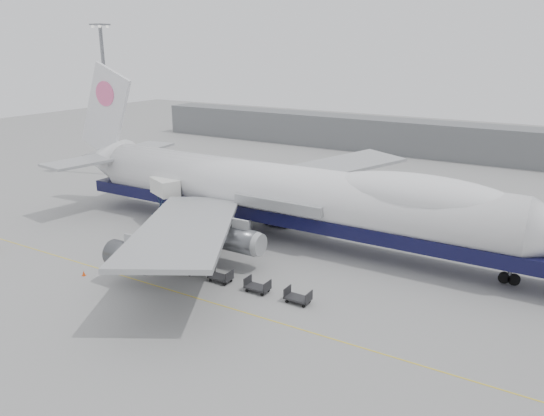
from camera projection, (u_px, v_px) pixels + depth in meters
The scene contains 12 objects.
ground at pixel (226, 273), 53.83m from camera, with size 260.00×260.00×0.00m, color gray.
apron_line at pixel (188, 295), 48.92m from camera, with size 60.00×0.15×0.01m, color gold.
hangar at pixel (377, 134), 114.99m from camera, with size 110.00×8.00×7.00m, color slate.
floodlight_mast at pixel (106, 93), 89.98m from camera, with size 2.40×2.40×25.43m.
airliner at pixel (290, 193), 61.66m from camera, with size 67.00×55.30×19.98m.
catering_truck at pixel (166, 198), 67.42m from camera, with size 5.08×4.38×6.01m.
traffic_cone at pixel (84, 273), 53.05m from camera, with size 0.36×0.36×0.53m.
dolly_0 at pixel (155, 259), 55.85m from camera, with size 2.30×1.35×1.30m.
dolly_1 at pixel (186, 267), 53.73m from camera, with size 2.30×1.35×1.30m.
dolly_2 at pixel (220, 277), 51.61m from camera, with size 2.30×1.35×1.30m.
dolly_3 at pixel (258, 287), 49.49m from camera, with size 2.30×1.35×1.30m.
dolly_4 at pixel (298, 297), 47.37m from camera, with size 2.30×1.35×1.30m.
Camera 1 is at (29.57, -39.95, 22.17)m, focal length 35.00 mm.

